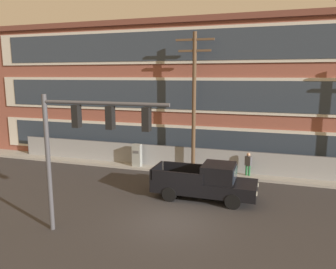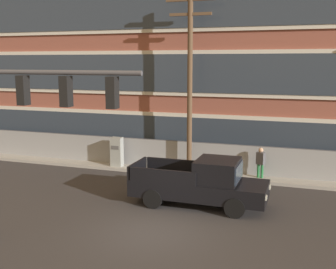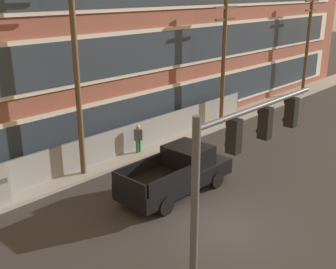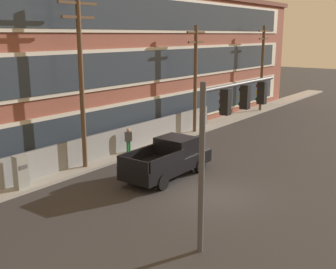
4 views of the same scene
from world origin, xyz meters
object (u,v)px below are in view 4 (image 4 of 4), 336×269
at_px(utility_pole_far_east, 262,65).
at_px(pedestrian_near_cabinet, 128,139).
at_px(electrical_cabinet, 21,173).
at_px(pickup_truck_black, 169,159).
at_px(utility_pole_midblock, 195,75).
at_px(traffic_signal_mast, 228,122).
at_px(utility_pole_near_corner, 81,76).

distance_m(utility_pole_far_east, pedestrian_near_cabinet, 19.26).
height_order(utility_pole_far_east, electrical_cabinet, utility_pole_far_east).
bearing_deg(utility_pole_far_east, pickup_truck_black, -168.12).
xyz_separation_m(pickup_truck_black, utility_pole_midblock, (9.19, 4.41, 3.48)).
height_order(traffic_signal_mast, pedestrian_near_cabinet, traffic_signal_mast).
bearing_deg(utility_pole_near_corner, electrical_cabinet, -178.59).
bearing_deg(pedestrian_near_cabinet, utility_pole_far_east, -0.55).
distance_m(traffic_signal_mast, utility_pole_near_corner, 10.35).
bearing_deg(utility_pole_far_east, utility_pole_midblock, 179.85).
height_order(utility_pole_near_corner, pedestrian_near_cabinet, utility_pole_near_corner).
bearing_deg(utility_pole_far_east, utility_pole_near_corner, 179.71).
relative_size(traffic_signal_mast, pickup_truck_black, 1.05).
xyz_separation_m(traffic_signal_mast, electrical_cabinet, (-2.02, 9.99, -3.43)).
bearing_deg(utility_pole_near_corner, pedestrian_near_cabinet, 1.01).
height_order(utility_pole_near_corner, utility_pole_far_east, utility_pole_near_corner).
xyz_separation_m(utility_pole_near_corner, pedestrian_near_cabinet, (3.69, 0.06, -4.23)).
height_order(traffic_signal_mast, utility_pole_near_corner, utility_pole_near_corner).
bearing_deg(utility_pole_midblock, traffic_signal_mast, -142.72).
bearing_deg(pickup_truck_black, traffic_signal_mast, -125.27).
distance_m(pickup_truck_black, utility_pole_midblock, 10.76).
xyz_separation_m(utility_pole_near_corner, utility_pole_far_east, (22.63, -0.12, -0.72)).
distance_m(pickup_truck_black, utility_pole_near_corner, 6.45).
height_order(pickup_truck_black, utility_pole_midblock, utility_pole_midblock).
bearing_deg(pedestrian_near_cabinet, electrical_cabinet, -178.78).
relative_size(electrical_cabinet, pedestrian_near_cabinet, 1.06).
xyz_separation_m(utility_pole_near_corner, utility_pole_midblock, (11.02, -0.08, -0.78)).
bearing_deg(traffic_signal_mast, utility_pole_near_corner, 78.08).
bearing_deg(electrical_cabinet, traffic_signal_mast, -78.59).
bearing_deg(utility_pole_midblock, utility_pole_near_corner, 179.56).
xyz_separation_m(pickup_truck_black, utility_pole_far_east, (20.80, 4.37, 3.54)).
distance_m(pickup_truck_black, electrical_cabinet, 7.42).
distance_m(utility_pole_far_east, electrical_cabinet, 27.02).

